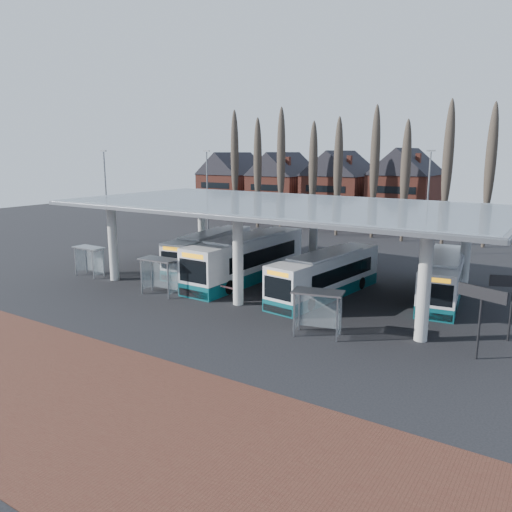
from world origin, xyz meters
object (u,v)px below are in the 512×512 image
Objects in this scene: bus_0 at (210,251)px; bus_3 at (443,278)px; bus_2 at (326,275)px; shelter_1 at (161,268)px; shelter_2 at (318,303)px; bus_1 at (247,259)px; shelter_0 at (90,255)px.

bus_0 is 19.40m from bus_3.
shelter_1 is at bearing -142.37° from bus_2.
bus_3 is at bearing 26.06° from shelter_1.
shelter_1 is 0.97× the size of shelter_2.
shelter_1 is at bearing -82.94° from bus_0.
bus_0 is at bearing 175.42° from bus_2.
bus_2 is at bearing -4.66° from bus_1.
bus_1 is 1.17× the size of bus_3.
shelter_2 is at bearing -61.22° from bus_2.
bus_1 is 7.32m from shelter_1.
shelter_2 is at bearing -117.86° from bus_3.
bus_0 reaches higher than shelter_2.
bus_2 is 7.93m from shelter_2.
shelter_0 is (-11.54, -5.86, 0.07)m from bus_1.
bus_2 reaches higher than shelter_0.
shelter_2 is (-4.10, -11.20, 0.44)m from bus_3.
bus_2 is at bearing 16.49° from shelter_0.
bus_0 is at bearing 134.03° from shelter_2.
bus_1 reaches higher than shelter_0.
shelter_0 is 0.90× the size of shelter_1.
bus_3 is 11.94m from shelter_2.
bus_1 reaches higher than shelter_1.
bus_1 is 7.20m from bus_2.
shelter_0 is at bearing 160.96° from shelter_2.
bus_1 is at bearing 128.28° from shelter_2.
shelter_2 is (10.13, -8.04, 0.17)m from bus_1.
bus_3 is at bearing 13.49° from bus_1.
bus_3 is (19.35, 1.42, -0.06)m from bus_0.
bus_1 is at bearing 28.01° from shelter_0.
bus_0 reaches higher than bus_3.
shelter_1 is (2.23, -8.47, 0.42)m from bus_0.
bus_0 is at bearing 162.16° from bus_1.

